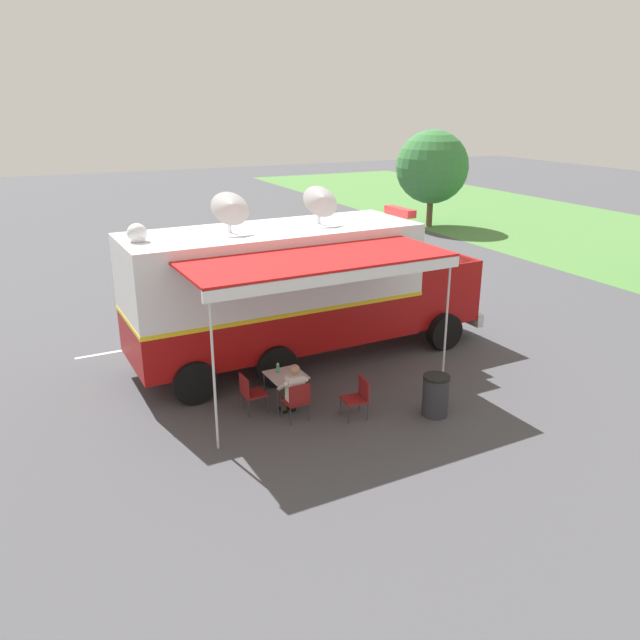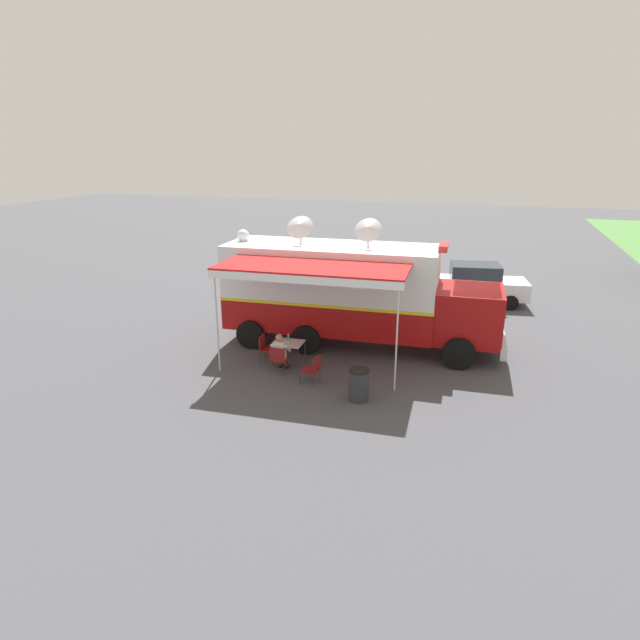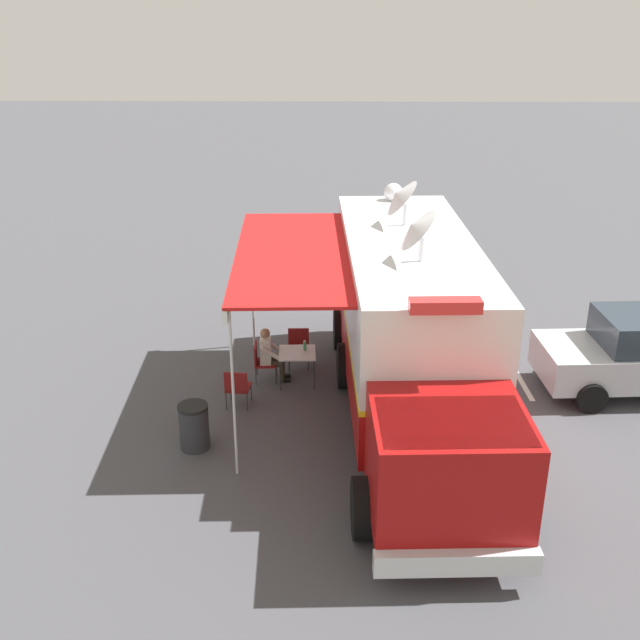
{
  "view_description": "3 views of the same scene",
  "coord_description": "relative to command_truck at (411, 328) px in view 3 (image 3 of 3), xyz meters",
  "views": [
    {
      "loc": [
        14.0,
        -5.45,
        6.37
      ],
      "look_at": [
        0.49,
        1.03,
        1.17
      ],
      "focal_mm": 35.29,
      "sensor_mm": 36.0,
      "label": 1
    },
    {
      "loc": [
        17.18,
        5.02,
        6.69
      ],
      "look_at": [
        1.17,
        -0.03,
        1.2
      ],
      "focal_mm": 29.96,
      "sensor_mm": 36.0,
      "label": 2
    },
    {
      "loc": [
        1.57,
        14.23,
        7.88
      ],
      "look_at": [
        1.8,
        -0.35,
        1.64
      ],
      "focal_mm": 42.38,
      "sensor_mm": 36.0,
      "label": 3
    }
  ],
  "objects": [
    {
      "name": "folding_chair_spare_by_truck",
      "position": [
        3.49,
        -0.25,
        -1.43
      ],
      "size": [
        0.52,
        0.52,
        0.87
      ],
      "color": "maroon",
      "rests_on": "ground"
    },
    {
      "name": "command_truck",
      "position": [
        0.0,
        0.0,
        0.0
      ],
      "size": [
        5.16,
        9.58,
        4.53
      ],
      "color": "#9E0F0F",
      "rests_on": "ground"
    },
    {
      "name": "ground_plane",
      "position": [
        -0.0,
        -0.75,
        -1.95
      ],
      "size": [
        100.0,
        100.0,
        0.0
      ],
      "primitive_type": "plane",
      "color": "#47474C"
    },
    {
      "name": "lot_stripe",
      "position": [
        -2.63,
        -3.02,
        -1.94
      ],
      "size": [
        0.31,
        4.8,
        0.01
      ],
      "primitive_type": "cube",
      "rotation": [
        0.0,
        0.0,
        0.04
      ],
      "color": "silver",
      "rests_on": "ground"
    },
    {
      "name": "trash_bin",
      "position": [
        4.13,
        1.27,
        -1.49
      ],
      "size": [
        0.57,
        0.57,
        0.91
      ],
      "color": "#2D2D33",
      "rests_on": "ground"
    },
    {
      "name": "water_bottle",
      "position": [
        2.14,
        -1.54,
        -1.11
      ],
      "size": [
        0.07,
        0.07,
        0.22
      ],
      "color": "#3F9959",
      "rests_on": "folding_table"
    },
    {
      "name": "seated_responder",
      "position": [
        2.92,
        -1.51,
        -1.3
      ],
      "size": [
        0.67,
        0.57,
        1.25
      ],
      "color": "silver",
      "rests_on": "ground"
    },
    {
      "name": "folding_table",
      "position": [
        2.3,
        -1.42,
        -1.27
      ],
      "size": [
        0.83,
        0.83,
        0.73
      ],
      "color": "silver",
      "rests_on": "ground"
    },
    {
      "name": "folding_chair_beside_table",
      "position": [
        2.31,
        -2.27,
        -1.43
      ],
      "size": [
        0.5,
        0.5,
        0.87
      ],
      "color": "maroon",
      "rests_on": "ground"
    },
    {
      "name": "folding_chair_at_table",
      "position": [
        3.1,
        -1.5,
        -1.43
      ],
      "size": [
        0.5,
        0.5,
        0.87
      ],
      "color": "maroon",
      "rests_on": "ground"
    }
  ]
}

